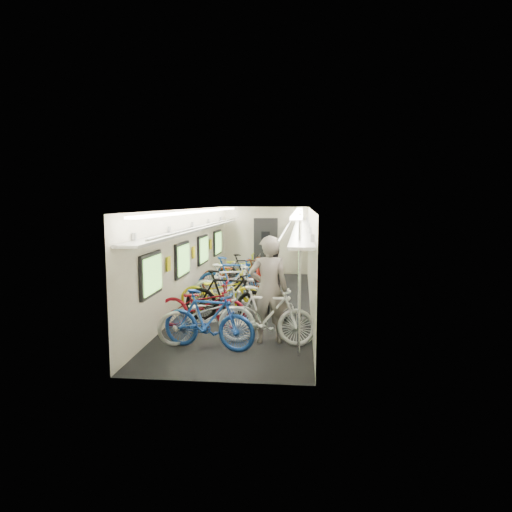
% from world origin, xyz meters
% --- Properties ---
extents(train_car_shell, '(10.00, 10.00, 10.00)m').
position_xyz_m(train_car_shell, '(-0.36, 0.71, 1.66)').
color(train_car_shell, black).
rests_on(train_car_shell, ground).
extents(bicycle_0, '(1.98, 1.35, 0.99)m').
position_xyz_m(bicycle_0, '(-0.39, -3.18, 0.49)').
color(bicycle_0, '#A9A9AE').
rests_on(bicycle_0, ground).
extents(bicycle_1, '(1.81, 0.91, 1.05)m').
position_xyz_m(bicycle_1, '(-0.33, -3.55, 0.52)').
color(bicycle_1, '#1A419C').
rests_on(bicycle_1, ground).
extents(bicycle_2, '(1.85, 0.70, 0.96)m').
position_xyz_m(bicycle_2, '(-0.74, -2.22, 0.48)').
color(bicycle_2, maroon).
rests_on(bicycle_2, ground).
extents(bicycle_3, '(1.95, 0.80, 1.14)m').
position_xyz_m(bicycle_3, '(-0.29, -1.77, 0.57)').
color(bicycle_3, black).
rests_on(bicycle_3, ground).
extents(bicycle_4, '(1.88, 0.68, 0.98)m').
position_xyz_m(bicycle_4, '(-0.58, -0.94, 0.49)').
color(bicycle_4, gold).
rests_on(bicycle_4, ground).
extents(bicycle_5, '(1.86, 1.07, 1.08)m').
position_xyz_m(bicycle_5, '(-0.49, -0.34, 0.54)').
color(bicycle_5, silver).
rests_on(bicycle_5, ground).
extents(bicycle_6, '(1.93, 1.12, 0.96)m').
position_xyz_m(bicycle_6, '(-0.60, 0.15, 0.48)').
color(bicycle_6, '#A09EA3').
rests_on(bicycle_6, ground).
extents(bicycle_7, '(1.90, 0.57, 1.14)m').
position_xyz_m(bicycle_7, '(-0.52, 0.57, 0.57)').
color(bicycle_7, navy).
rests_on(bicycle_7, ground).
extents(bicycle_8, '(2.25, 1.45, 1.12)m').
position_xyz_m(bicycle_8, '(-0.50, 0.79, 0.56)').
color(bicycle_8, maroon).
rests_on(bicycle_8, ground).
extents(bicycle_9, '(1.77, 0.79, 1.03)m').
position_xyz_m(bicycle_9, '(-0.38, 2.18, 0.51)').
color(bicycle_9, black).
rests_on(bicycle_9, ground).
extents(bicycle_10, '(1.77, 0.62, 0.93)m').
position_xyz_m(bicycle_10, '(-0.75, 3.16, 0.46)').
color(bicycle_10, '#D5E815').
rests_on(bicycle_10, ground).
extents(bicycle_11, '(1.82, 0.67, 1.07)m').
position_xyz_m(bicycle_11, '(0.66, -3.20, 0.54)').
color(bicycle_11, white).
rests_on(bicycle_11, ground).
extents(bicycle_12, '(1.77, 0.64, 0.93)m').
position_xyz_m(bicycle_12, '(-0.51, 2.99, 0.46)').
color(bicycle_12, slate).
rests_on(bicycle_12, ground).
extents(bicycle_14, '(1.84, 1.25, 0.92)m').
position_xyz_m(bicycle_14, '(-0.18, 3.90, 0.46)').
color(bicycle_14, slate).
rests_on(bicycle_14, ground).
extents(passenger_near, '(0.79, 0.58, 1.97)m').
position_xyz_m(passenger_near, '(0.69, -3.06, 0.99)').
color(passenger_near, gray).
rests_on(passenger_near, ground).
extents(passenger_mid, '(0.87, 0.72, 1.63)m').
position_xyz_m(passenger_mid, '(0.60, -1.45, 0.82)').
color(passenger_mid, black).
rests_on(passenger_mid, ground).
extents(backpack, '(0.29, 0.22, 0.38)m').
position_xyz_m(backpack, '(0.58, -2.77, 1.28)').
color(backpack, '#A41410').
rests_on(backpack, passenger_near).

